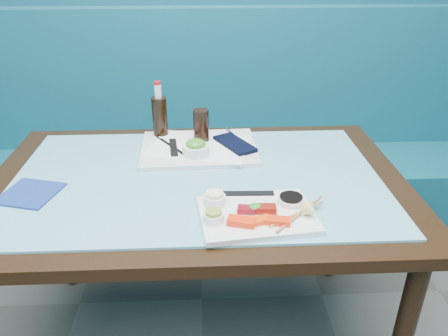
{
  "coord_description": "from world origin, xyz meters",
  "views": [
    {
      "loc": [
        0.03,
        0.16,
        1.45
      ],
      "look_at": [
        0.09,
        1.43,
        0.8
      ],
      "focal_mm": 35.0,
      "sensor_mm": 36.0,
      "label": 1
    }
  ],
  "objects_px": {
    "dining_table": "(198,200)",
    "seaweed_bowl": "(196,150)",
    "blue_napkin": "(30,193)",
    "sashimi_plate": "(257,215)",
    "cola_glass": "(201,126)",
    "booth_bench": "(200,165)",
    "cola_bottle_body": "(160,118)",
    "serving_tray": "(199,148)"
  },
  "relations": [
    {
      "from": "sashimi_plate",
      "to": "cola_glass",
      "type": "xyz_separation_m",
      "value": [
        -0.16,
        0.52,
        0.07
      ]
    },
    {
      "from": "booth_bench",
      "to": "cola_glass",
      "type": "bearing_deg",
      "value": -88.36
    },
    {
      "from": "dining_table",
      "to": "sashimi_plate",
      "type": "distance_m",
      "value": 0.32
    },
    {
      "from": "cola_bottle_body",
      "to": "dining_table",
      "type": "bearing_deg",
      "value": -66.38
    },
    {
      "from": "serving_tray",
      "to": "cola_bottle_body",
      "type": "relative_size",
      "value": 2.55
    },
    {
      "from": "sashimi_plate",
      "to": "blue_napkin",
      "type": "bearing_deg",
      "value": 160.16
    },
    {
      "from": "seaweed_bowl",
      "to": "blue_napkin",
      "type": "xyz_separation_m",
      "value": [
        -0.52,
        -0.23,
        -0.03
      ]
    },
    {
      "from": "seaweed_bowl",
      "to": "cola_bottle_body",
      "type": "relative_size",
      "value": 0.57
    },
    {
      "from": "serving_tray",
      "to": "cola_glass",
      "type": "distance_m",
      "value": 0.09
    },
    {
      "from": "serving_tray",
      "to": "blue_napkin",
      "type": "xyz_separation_m",
      "value": [
        -0.53,
        -0.3,
        -0.0
      ]
    },
    {
      "from": "booth_bench",
      "to": "serving_tray",
      "type": "xyz_separation_m",
      "value": [
        0.01,
        -0.63,
        0.39
      ]
    },
    {
      "from": "dining_table",
      "to": "seaweed_bowl",
      "type": "xyz_separation_m",
      "value": [
        -0.0,
        0.13,
        0.13
      ]
    },
    {
      "from": "dining_table",
      "to": "sashimi_plate",
      "type": "bearing_deg",
      "value": -55.81
    },
    {
      "from": "seaweed_bowl",
      "to": "cola_glass",
      "type": "distance_m",
      "value": 0.14
    },
    {
      "from": "blue_napkin",
      "to": "dining_table",
      "type": "bearing_deg",
      "value": 9.96
    },
    {
      "from": "cola_glass",
      "to": "cola_bottle_body",
      "type": "xyz_separation_m",
      "value": [
        -0.16,
        0.07,
        0.01
      ]
    },
    {
      "from": "sashimi_plate",
      "to": "seaweed_bowl",
      "type": "relative_size",
      "value": 3.34
    },
    {
      "from": "cola_glass",
      "to": "cola_bottle_body",
      "type": "bearing_deg",
      "value": 156.94
    },
    {
      "from": "booth_bench",
      "to": "cola_glass",
      "type": "xyz_separation_m",
      "value": [
        0.02,
        -0.58,
        0.46
      ]
    },
    {
      "from": "seaweed_bowl",
      "to": "cola_bottle_body",
      "type": "distance_m",
      "value": 0.25
    },
    {
      "from": "seaweed_bowl",
      "to": "cola_glass",
      "type": "xyz_separation_m",
      "value": [
        0.02,
        0.13,
        0.04
      ]
    },
    {
      "from": "cola_glass",
      "to": "blue_napkin",
      "type": "height_order",
      "value": "cola_glass"
    },
    {
      "from": "seaweed_bowl",
      "to": "cola_glass",
      "type": "height_order",
      "value": "cola_glass"
    },
    {
      "from": "booth_bench",
      "to": "cola_bottle_body",
      "type": "bearing_deg",
      "value": -106.06
    },
    {
      "from": "cola_glass",
      "to": "cola_bottle_body",
      "type": "height_order",
      "value": "cola_bottle_body"
    },
    {
      "from": "booth_bench",
      "to": "blue_napkin",
      "type": "relative_size",
      "value": 18.48
    },
    {
      "from": "serving_tray",
      "to": "blue_napkin",
      "type": "distance_m",
      "value": 0.61
    },
    {
      "from": "serving_tray",
      "to": "cola_bottle_body",
      "type": "xyz_separation_m",
      "value": [
        -0.15,
        0.12,
        0.08
      ]
    },
    {
      "from": "dining_table",
      "to": "blue_napkin",
      "type": "bearing_deg",
      "value": -170.04
    },
    {
      "from": "cola_glass",
      "to": "sashimi_plate",
      "type": "bearing_deg",
      "value": -73.2
    },
    {
      "from": "cola_glass",
      "to": "blue_napkin",
      "type": "xyz_separation_m",
      "value": [
        -0.54,
        -0.36,
        -0.07
      ]
    },
    {
      "from": "cola_glass",
      "to": "cola_bottle_body",
      "type": "relative_size",
      "value": 0.74
    },
    {
      "from": "cola_glass",
      "to": "blue_napkin",
      "type": "distance_m",
      "value": 0.65
    },
    {
      "from": "dining_table",
      "to": "seaweed_bowl",
      "type": "relative_size",
      "value": 14.54
    },
    {
      "from": "booth_bench",
      "to": "sashimi_plate",
      "type": "distance_m",
      "value": 1.18
    },
    {
      "from": "cola_glass",
      "to": "blue_napkin",
      "type": "bearing_deg",
      "value": -146.43
    },
    {
      "from": "dining_table",
      "to": "sashimi_plate",
      "type": "height_order",
      "value": "sashimi_plate"
    },
    {
      "from": "booth_bench",
      "to": "dining_table",
      "type": "height_order",
      "value": "booth_bench"
    },
    {
      "from": "serving_tray",
      "to": "cola_bottle_body",
      "type": "height_order",
      "value": "cola_bottle_body"
    },
    {
      "from": "booth_bench",
      "to": "cola_bottle_body",
      "type": "height_order",
      "value": "booth_bench"
    },
    {
      "from": "sashimi_plate",
      "to": "booth_bench",
      "type": "bearing_deg",
      "value": 92.48
    },
    {
      "from": "cola_bottle_body",
      "to": "blue_napkin",
      "type": "height_order",
      "value": "cola_bottle_body"
    }
  ]
}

